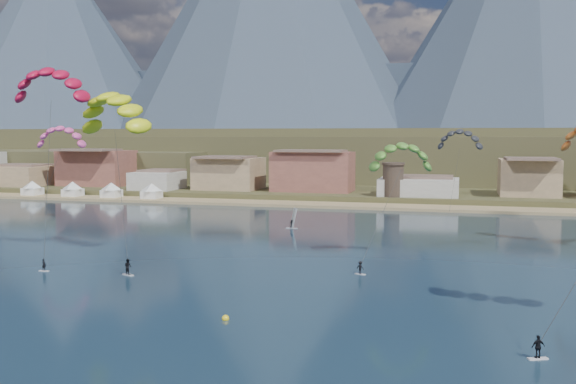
{
  "coord_description": "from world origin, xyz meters",
  "views": [
    {
      "loc": [
        21.75,
        -47.39,
        17.23
      ],
      "look_at": [
        0.0,
        32.0,
        10.0
      ],
      "focal_mm": 39.76,
      "sensor_mm": 36.0,
      "label": 1
    }
  ],
  "objects": [
    {
      "name": "beach",
      "position": [
        0.0,
        106.0,
        0.25
      ],
      "size": [
        2200.0,
        12.0,
        0.9
      ],
      "color": "tan",
      "rests_on": "ground"
    },
    {
      "name": "foothills",
      "position": [
        22.39,
        232.47,
        9.08
      ],
      "size": [
        940.0,
        210.0,
        18.0
      ],
      "color": "brown",
      "rests_on": "ground"
    },
    {
      "name": "kitesurfer_green",
      "position": [
        13.52,
        41.39,
        14.86
      ],
      "size": [
        9.75,
        14.58,
        18.57
      ],
      "color": "silver",
      "rests_on": "ground"
    },
    {
      "name": "ground",
      "position": [
        0.0,
        0.0,
        0.0
      ],
      "size": [
        2400.0,
        2400.0,
        0.0
      ],
      "primitive_type": "plane",
      "color": "#0E2133",
      "rests_on": "ground"
    },
    {
      "name": "town",
      "position": [
        -40.0,
        122.0,
        8.0
      ],
      "size": [
        400.0,
        24.0,
        12.0
      ],
      "color": "beige",
      "rests_on": "ground"
    },
    {
      "name": "kitesurfer_yellow",
      "position": [
        -25.74,
        33.3,
        21.33
      ],
      "size": [
        15.78,
        16.47,
        25.71
      ],
      "color": "silver",
      "rests_on": "ground"
    },
    {
      "name": "kitesurfer_red",
      "position": [
        -33.49,
        29.85,
        24.98
      ],
      "size": [
        11.53,
        11.39,
        27.76
      ],
      "color": "silver",
      "rests_on": "ground"
    },
    {
      "name": "watchtower",
      "position": [
        5.0,
        114.0,
        6.37
      ],
      "size": [
        5.82,
        5.82,
        8.6
      ],
      "color": "#47382D",
      "rests_on": "ground"
    },
    {
      "name": "beach_tents",
      "position": [
        -76.25,
        106.0,
        3.71
      ],
      "size": [
        43.4,
        6.4,
        5.0
      ],
      "color": "white",
      "rests_on": "ground"
    },
    {
      "name": "land",
      "position": [
        0.0,
        560.0,
        0.0
      ],
      "size": [
        2200.0,
        900.0,
        4.0
      ],
      "color": "brown",
      "rests_on": "ground"
    },
    {
      "name": "buoy",
      "position": [
        0.58,
        7.63,
        0.12
      ],
      "size": [
        0.7,
        0.7,
        0.7
      ],
      "color": "yellow",
      "rests_on": "ground"
    },
    {
      "name": "distant_kite_dark",
      "position": [
        21.19,
        78.4,
        17.22
      ],
      "size": [
        9.22,
        6.33,
        20.05
      ],
      "color": "#262626",
      "rests_on": "ground"
    },
    {
      "name": "windsurfer",
      "position": [
        -8.64,
        66.68,
        1.23
      ],
      "size": [
        2.23,
        2.43,
        3.87
      ],
      "color": "silver",
      "rests_on": "ground"
    },
    {
      "name": "mountain_ridge",
      "position": [
        -14.6,
        823.65,
        150.31
      ],
      "size": [
        2060.0,
        480.0,
        400.0
      ],
      "color": "#2F3B4F",
      "rests_on": "ground"
    },
    {
      "name": "distant_kite_pink",
      "position": [
        -55.6,
        63.54,
        17.79
      ],
      "size": [
        10.65,
        7.29,
        20.88
      ],
      "color": "#262626",
      "rests_on": "ground"
    }
  ]
}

